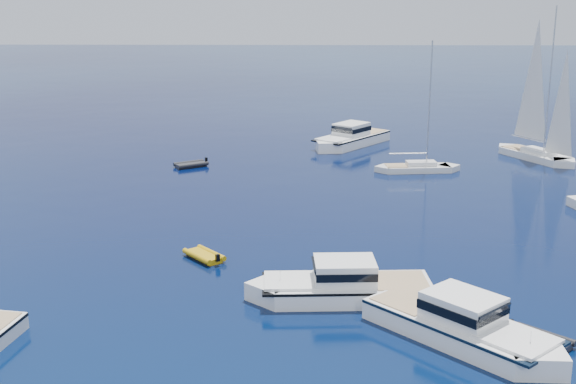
# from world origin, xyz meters

# --- Properties ---
(motor_cruiser_right) EXTENTS (10.72, 11.12, 3.11)m
(motor_cruiser_right) POSITION_xyz_m (10.69, 7.88, 0.00)
(motor_cruiser_right) COLOR white
(motor_cruiser_right) RESTS_ON ground
(motor_cruiser_centre) EXTENTS (11.49, 4.01, 2.98)m
(motor_cruiser_centre) POSITION_xyz_m (4.71, 13.13, 0.00)
(motor_cruiser_centre) COLOR white
(motor_cruiser_centre) RESTS_ON ground
(motor_cruiser_distant) EXTENTS (10.32, 11.75, 3.16)m
(motor_cruiser_distant) POSITION_xyz_m (7.80, 56.00, 0.00)
(motor_cruiser_distant) COLOR white
(motor_cruiser_distant) RESTS_ON ground
(sailboat_centre) EXTENTS (8.85, 3.09, 12.75)m
(sailboat_centre) POSITION_xyz_m (13.52, 43.99, 0.00)
(sailboat_centre) COLOR silver
(sailboat_centre) RESTS_ON ground
(sailboat_sails_r) EXTENTS (7.71, 10.80, 15.87)m
(sailboat_sails_r) POSITION_xyz_m (26.30, 49.54, 0.00)
(sailboat_sails_r) COLOR white
(sailboat_sails_r) RESTS_ON ground
(tender_yellow) EXTENTS (3.37, 3.54, 0.95)m
(tender_yellow) POSITION_xyz_m (-3.82, 19.54, 0.00)
(tender_yellow) COLOR #C0930B
(tender_yellow) RESTS_ON ground
(tender_grey_near) EXTENTS (3.63, 3.56, 0.95)m
(tender_grey_near) POSITION_xyz_m (14.39, 7.74, 0.00)
(tender_grey_near) COLOR black
(tender_grey_near) RESTS_ON ground
(tender_grey_far) EXTENTS (3.77, 3.30, 0.95)m
(tender_grey_far) POSITION_xyz_m (-8.33, 45.47, 0.00)
(tender_grey_far) COLOR black
(tender_grey_far) RESTS_ON ground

